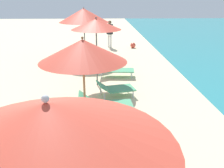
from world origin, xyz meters
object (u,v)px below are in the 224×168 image
object	(u,v)px
umbrella_farthest	(84,15)
lounger_third_shoreside	(105,104)
umbrella_fourth	(96,24)
lounger_fourth_shoreside	(115,69)
umbrella_third	(83,51)
umbrella_second	(48,126)
lounger_farthest_shoreside	(96,51)
person_walking_near	(110,31)
lounger_fourth_inland	(115,88)
lounger_third_inland	(123,146)
beach_ball	(133,45)

from	to	relation	value
umbrella_farthest	lounger_third_shoreside	bearing A→B (deg)	-81.75
lounger_third_shoreside	umbrella_fourth	world-z (taller)	umbrella_fourth
lounger_fourth_shoreside	umbrella_third	bearing A→B (deg)	-97.39
umbrella_second	lounger_farthest_shoreside	distance (m)	12.48
person_walking_near	lounger_fourth_inland	bearing A→B (deg)	-144.15
lounger_third_inland	lounger_fourth_shoreside	distance (m)	5.68
lounger_fourth_inland	lounger_farthest_shoreside	world-z (taller)	lounger_farthest_shoreside
lounger_fourth_inland	beach_ball	distance (m)	8.44
lounger_fourth_inland	lounger_farthest_shoreside	size ratio (longest dim) A/B	1.04
umbrella_third	umbrella_farthest	bearing A→B (deg)	93.38
umbrella_second	umbrella_third	bearing A→B (deg)	89.91
lounger_third_inland	lounger_third_shoreside	bearing A→B (deg)	106.43
lounger_fourth_shoreside	umbrella_fourth	bearing A→B (deg)	-122.03
lounger_fourth_inland	umbrella_third	bearing A→B (deg)	-121.83
umbrella_third	lounger_third_shoreside	distance (m)	2.23
lounger_third_inland	umbrella_third	bearing A→B (deg)	138.82
umbrella_farthest	person_walking_near	bearing A→B (deg)	67.97
lounger_farthest_shoreside	umbrella_farthest	bearing A→B (deg)	-132.02
person_walking_near	lounger_third_shoreside	bearing A→B (deg)	-146.27
lounger_fourth_shoreside	umbrella_farthest	xyz separation A→B (m)	(-1.43, 2.83, 2.00)
umbrella_fourth	umbrella_farthest	distance (m)	3.90
beach_ball	lounger_third_shoreside	bearing A→B (deg)	-101.85
lounger_third_inland	lounger_farthest_shoreside	distance (m)	9.56
lounger_third_inland	beach_ball	world-z (taller)	lounger_third_inland
lounger_third_shoreside	lounger_fourth_inland	bearing A→B (deg)	71.16
lounger_third_shoreside	umbrella_farthest	world-z (taller)	umbrella_farthest
lounger_third_shoreside	lounger_third_inland	bearing A→B (deg)	-83.49
lounger_fourth_inland	beach_ball	bearing A→B (deg)	65.68
umbrella_third	person_walking_near	size ratio (longest dim) A/B	1.41
lounger_fourth_inland	person_walking_near	distance (m)	8.58
umbrella_second	beach_ball	size ratio (longest dim) A/B	7.46
lounger_farthest_shoreside	lounger_fourth_inland	bearing A→B (deg)	-96.72
lounger_fourth_inland	lounger_farthest_shoreside	bearing A→B (deg)	83.91
lounger_fourth_shoreside	beach_ball	xyz separation A→B (m)	(1.51, 6.08, -0.16)
lounger_fourth_inland	person_walking_near	xyz separation A→B (m)	(0.12, 8.55, 0.76)
umbrella_farthest	beach_ball	distance (m)	4.89
person_walking_near	lounger_third_inland	bearing A→B (deg)	-144.10
umbrella_fourth	person_walking_near	size ratio (longest dim) A/B	1.47
lounger_third_shoreside	beach_ball	size ratio (longest dim) A/B	4.50
lounger_third_inland	umbrella_fourth	distance (m)	5.10
lounger_third_shoreside	lounger_farthest_shoreside	world-z (taller)	lounger_third_shoreside
umbrella_fourth	lounger_fourth_inland	distance (m)	2.40
lounger_third_shoreside	umbrella_farthest	size ratio (longest dim) A/B	0.58
umbrella_fourth	lounger_farthest_shoreside	size ratio (longest dim) A/B	1.95
umbrella_third	umbrella_fourth	xyz separation A→B (m)	(0.23, 3.73, 0.16)
umbrella_second	lounger_third_inland	bearing A→B (deg)	73.34
beach_ball	person_walking_near	bearing A→B (deg)	169.92
umbrella_third	person_walking_near	bearing A→B (deg)	84.97
lounger_third_inland	lounger_farthest_shoreside	bearing A→B (deg)	101.44
lounger_third_inland	umbrella_fourth	xyz separation A→B (m)	(-0.59, 4.65, 1.99)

